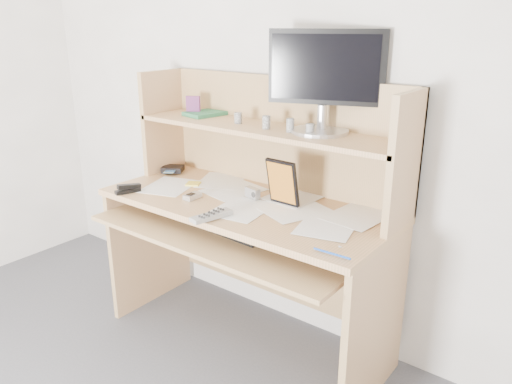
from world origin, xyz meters
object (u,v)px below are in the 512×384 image
Objects in this scene: desk at (255,208)px; monitor at (325,78)px; tv_remote at (212,216)px; keyboard at (227,225)px; game_case at (283,183)px.

desk is 2.88× the size of monitor.
desk is at bearing 106.01° from tv_remote.
game_case is (0.19, 0.17, 0.20)m from keyboard.
desk is 7.33× the size of tv_remote.
desk is at bearing 87.28° from keyboard.
desk reaches higher than keyboard.
desk is 2.94× the size of keyboard.
desk is at bearing -173.49° from monitor.
tv_remote is 0.76m from monitor.
tv_remote is (0.02, -0.33, 0.07)m from desk.
tv_remote is (0.04, -0.15, 0.10)m from keyboard.
game_case is at bearing -6.73° from desk.
keyboard is 2.22× the size of game_case.
keyboard is 0.78m from monitor.
desk is 0.24m from game_case.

